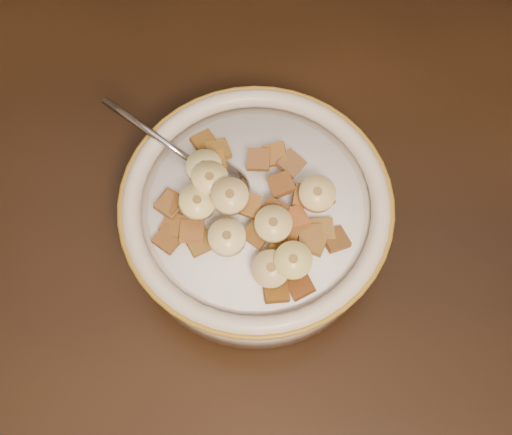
# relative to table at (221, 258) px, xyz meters

# --- Properties ---
(floor) EXTENTS (4.00, 4.50, 0.10)m
(floor) POSITION_rel_table_xyz_m (0.00, 0.00, -0.78)
(floor) COLOR #422816
(floor) RESTS_ON ground
(table) EXTENTS (1.40, 0.90, 0.04)m
(table) POSITION_rel_table_xyz_m (0.00, 0.00, 0.00)
(table) COLOR black
(table) RESTS_ON floor
(cereal_bowl) EXTENTS (0.23, 0.23, 0.05)m
(cereal_bowl) POSITION_rel_table_xyz_m (0.03, 0.03, 0.05)
(cereal_bowl) COLOR beige
(cereal_bowl) RESTS_ON table
(milk) EXTENTS (0.19, 0.19, 0.00)m
(milk) POSITION_rel_table_xyz_m (0.03, 0.03, 0.07)
(milk) COLOR white
(milk) RESTS_ON cereal_bowl
(spoon) EXTENTS (0.07, 0.06, 0.01)m
(spoon) POSITION_rel_table_xyz_m (-0.00, 0.04, 0.08)
(spoon) COLOR #A2ABBC
(spoon) RESTS_ON cereal_bowl
(cereal_square_0) EXTENTS (0.02, 0.03, 0.01)m
(cereal_square_0) POSITION_rel_table_xyz_m (0.08, -0.00, 0.08)
(cereal_square_0) COLOR brown
(cereal_square_0) RESTS_ON milk
(cereal_square_1) EXTENTS (0.03, 0.03, 0.01)m
(cereal_square_1) POSITION_rel_table_xyz_m (-0.01, 0.06, 0.09)
(cereal_square_1) COLOR #9C642A
(cereal_square_1) RESTS_ON milk
(cereal_square_2) EXTENTS (0.03, 0.03, 0.01)m
(cereal_square_2) POSITION_rel_table_xyz_m (0.04, -0.01, 0.09)
(cereal_square_2) COLOR brown
(cereal_square_2) RESTS_ON milk
(cereal_square_3) EXTENTS (0.02, 0.02, 0.01)m
(cereal_square_3) POSITION_rel_table_xyz_m (0.03, 0.06, 0.09)
(cereal_square_3) COLOR brown
(cereal_square_3) RESTS_ON milk
(cereal_square_4) EXTENTS (0.02, 0.02, 0.01)m
(cereal_square_4) POSITION_rel_table_xyz_m (0.07, 0.03, 0.09)
(cereal_square_4) COLOR brown
(cereal_square_4) RESTS_ON milk
(cereal_square_5) EXTENTS (0.03, 0.03, 0.01)m
(cereal_square_5) POSITION_rel_table_xyz_m (-0.04, -0.02, 0.08)
(cereal_square_5) COLOR brown
(cereal_square_5) RESTS_ON milk
(cereal_square_6) EXTENTS (0.03, 0.03, 0.01)m
(cereal_square_6) POSITION_rel_table_xyz_m (0.05, 0.01, 0.10)
(cereal_square_6) COLOR brown
(cereal_square_6) RESTS_ON milk
(cereal_square_7) EXTENTS (0.03, 0.03, 0.01)m
(cereal_square_7) POSITION_rel_table_xyz_m (0.06, -0.01, 0.09)
(cereal_square_7) COLOR brown
(cereal_square_7) RESTS_ON milk
(cereal_square_8) EXTENTS (0.03, 0.03, 0.01)m
(cereal_square_8) POSITION_rel_table_xyz_m (-0.02, 0.02, 0.09)
(cereal_square_8) COLOR brown
(cereal_square_8) RESTS_ON milk
(cereal_square_9) EXTENTS (0.03, 0.03, 0.01)m
(cereal_square_9) POSITION_rel_table_xyz_m (-0.04, 0.01, 0.08)
(cereal_square_9) COLOR brown
(cereal_square_9) RESTS_ON milk
(cereal_square_10) EXTENTS (0.03, 0.03, 0.01)m
(cereal_square_10) POSITION_rel_table_xyz_m (-0.02, 0.08, 0.08)
(cereal_square_10) COLOR brown
(cereal_square_10) RESTS_ON milk
(cereal_square_11) EXTENTS (0.02, 0.02, 0.01)m
(cereal_square_11) POSITION_rel_table_xyz_m (-0.02, -0.01, 0.09)
(cereal_square_11) COLOR olive
(cereal_square_11) RESTS_ON milk
(cereal_square_12) EXTENTS (0.02, 0.02, 0.01)m
(cereal_square_12) POSITION_rel_table_xyz_m (-0.01, 0.03, 0.09)
(cereal_square_12) COLOR brown
(cereal_square_12) RESTS_ON milk
(cereal_square_13) EXTENTS (0.02, 0.02, 0.01)m
(cereal_square_13) POSITION_rel_table_xyz_m (0.06, -0.00, 0.09)
(cereal_square_13) COLOR brown
(cereal_square_13) RESTS_ON milk
(cereal_square_14) EXTENTS (0.03, 0.03, 0.01)m
(cereal_square_14) POSITION_rel_table_xyz_m (-0.04, 0.02, 0.08)
(cereal_square_14) COLOR brown
(cereal_square_14) RESTS_ON milk
(cereal_square_15) EXTENTS (0.03, 0.03, 0.01)m
(cereal_square_15) POSITION_rel_table_xyz_m (0.10, 0.00, 0.08)
(cereal_square_15) COLOR brown
(cereal_square_15) RESTS_ON milk
(cereal_square_16) EXTENTS (0.02, 0.02, 0.01)m
(cereal_square_16) POSITION_rel_table_xyz_m (0.03, 0.02, 0.10)
(cereal_square_16) COLOR #955C25
(cereal_square_16) RESTS_ON milk
(cereal_square_17) EXTENTS (0.03, 0.03, 0.01)m
(cereal_square_17) POSITION_rel_table_xyz_m (-0.01, 0.07, 0.08)
(cereal_square_17) COLOR olive
(cereal_square_17) RESTS_ON milk
(cereal_square_18) EXTENTS (0.03, 0.03, 0.01)m
(cereal_square_18) POSITION_rel_table_xyz_m (0.05, 0.04, 0.09)
(cereal_square_18) COLOR brown
(cereal_square_18) RESTS_ON milk
(cereal_square_19) EXTENTS (0.03, 0.03, 0.01)m
(cereal_square_19) POSITION_rel_table_xyz_m (0.08, -0.04, 0.08)
(cereal_square_19) COLOR brown
(cereal_square_19) RESTS_ON milk
(cereal_square_20) EXTENTS (0.03, 0.03, 0.01)m
(cereal_square_20) POSITION_rel_table_xyz_m (0.08, 0.04, 0.08)
(cereal_square_20) COLOR brown
(cereal_square_20) RESTS_ON milk
(cereal_square_21) EXTENTS (0.03, 0.03, 0.01)m
(cereal_square_21) POSITION_rel_table_xyz_m (0.06, -0.05, 0.08)
(cereal_square_21) COLOR brown
(cereal_square_21) RESTS_ON milk
(cereal_square_22) EXTENTS (0.03, 0.03, 0.01)m
(cereal_square_22) POSITION_rel_table_xyz_m (0.06, 0.06, 0.09)
(cereal_square_22) COLOR brown
(cereal_square_22) RESTS_ON milk
(cereal_square_23) EXTENTS (0.03, 0.03, 0.01)m
(cereal_square_23) POSITION_rel_table_xyz_m (-0.01, -0.02, 0.08)
(cereal_square_23) COLOR brown
(cereal_square_23) RESTS_ON milk
(cereal_square_24) EXTENTS (0.02, 0.02, 0.01)m
(cereal_square_24) POSITION_rel_table_xyz_m (0.08, 0.00, 0.08)
(cereal_square_24) COLOR brown
(cereal_square_24) RESTS_ON milk
(cereal_square_25) EXTENTS (0.02, 0.02, 0.01)m
(cereal_square_25) POSITION_rel_table_xyz_m (0.09, 0.01, 0.08)
(cereal_square_25) COLOR olive
(cereal_square_25) RESTS_ON milk
(cereal_square_26) EXTENTS (0.03, 0.03, 0.01)m
(cereal_square_26) POSITION_rel_table_xyz_m (0.04, 0.07, 0.09)
(cereal_square_26) COLOR brown
(cereal_square_26) RESTS_ON milk
(cereal_square_27) EXTENTS (0.03, 0.03, 0.01)m
(cereal_square_27) POSITION_rel_table_xyz_m (0.07, 0.01, 0.09)
(cereal_square_27) COLOR #9D511A
(cereal_square_27) RESTS_ON milk
(cereal_square_28) EXTENTS (0.03, 0.03, 0.01)m
(cereal_square_28) POSITION_rel_table_xyz_m (-0.04, -0.00, 0.08)
(cereal_square_28) COLOR brown
(cereal_square_28) RESTS_ON milk
(banana_slice_0) EXTENTS (0.04, 0.04, 0.02)m
(banana_slice_0) POSITION_rel_table_xyz_m (0.05, -0.04, 0.09)
(banana_slice_0) COLOR tan
(banana_slice_0) RESTS_ON milk
(banana_slice_1) EXTENTS (0.04, 0.04, 0.01)m
(banana_slice_1) POSITION_rel_table_xyz_m (-0.02, 0.04, 0.10)
(banana_slice_1) COLOR #FFF3A6
(banana_slice_1) RESTS_ON milk
(banana_slice_2) EXTENTS (0.04, 0.04, 0.01)m
(banana_slice_2) POSITION_rel_table_xyz_m (0.08, 0.03, 0.10)
(banana_slice_2) COLOR #CDB47E
(banana_slice_2) RESTS_ON milk
(banana_slice_3) EXTENTS (0.04, 0.04, 0.01)m
(banana_slice_3) POSITION_rel_table_xyz_m (0.05, -0.00, 0.10)
(banana_slice_3) COLOR #CFC789
(banana_slice_3) RESTS_ON milk
(banana_slice_4) EXTENTS (0.03, 0.03, 0.01)m
(banana_slice_4) POSITION_rel_table_xyz_m (0.01, 0.02, 0.11)
(banana_slice_4) COLOR #E0C170
(banana_slice_4) RESTS_ON milk
(banana_slice_5) EXTENTS (0.04, 0.04, 0.01)m
(banana_slice_5) POSITION_rel_table_xyz_m (0.07, -0.03, 0.10)
(banana_slice_5) COLOR #D7C768
(banana_slice_5) RESTS_ON milk
(banana_slice_6) EXTENTS (0.04, 0.04, 0.01)m
(banana_slice_6) POSITION_rel_table_xyz_m (0.01, -0.02, 0.10)
(banana_slice_6) COLOR #EEDE8E
(banana_slice_6) RESTS_ON milk
(banana_slice_7) EXTENTS (0.04, 0.04, 0.01)m
(banana_slice_7) POSITION_rel_table_xyz_m (-0.01, 0.03, 0.10)
(banana_slice_7) COLOR #FAE27A
(banana_slice_7) RESTS_ON milk
(banana_slice_8) EXTENTS (0.04, 0.04, 0.02)m
(banana_slice_8) POSITION_rel_table_xyz_m (-0.02, 0.01, 0.10)
(banana_slice_8) COLOR #FEEF91
(banana_slice_8) RESTS_ON milk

